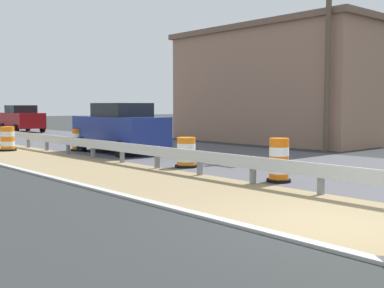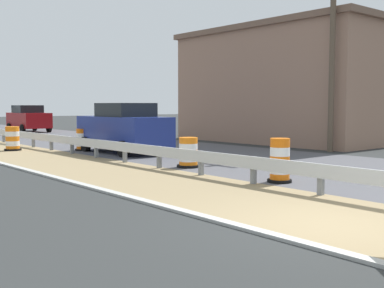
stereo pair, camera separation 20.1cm
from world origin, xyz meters
The scene contains 12 objects.
ground_plane centered at (0.00, 0.00, 0.00)m, with size 160.00×160.00×0.00m, color #2B2D2D.
median_dirt_strip centered at (0.57, 0.00, 0.00)m, with size 3.53×120.00×0.01m, color #8E7A56.
curb_near_edge centered at (-1.30, 0.00, 0.00)m, with size 0.20×120.00×0.11m, color #ADADA8.
guardrail_median centered at (2.10, 0.71, 0.52)m, with size 0.18×48.22×0.71m.
traffic_barrel_nearest centered at (2.87, 3.45, 0.52)m, with size 0.63×0.63×1.15m.
traffic_barrel_close centered at (3.01, 7.31, 0.43)m, with size 0.74×0.74×0.97m.
traffic_barrel_mid centered at (3.15, 14.72, 0.43)m, with size 0.67×0.67×0.96m.
traffic_barrel_far centered at (0.79, 16.71, 0.48)m, with size 0.73×0.73×1.06m.
car_lead_near_lane centered at (4.00, 12.71, 1.04)m, with size 2.19×4.73×2.08m.
car_trailing_near_lane centered at (7.16, 30.89, 1.00)m, with size 2.26×4.34×1.99m.
roadside_shop_near centered at (15.25, 12.52, 3.10)m, with size 8.17×11.81×6.17m.
utility_pole_near centered at (10.98, 7.35, 4.68)m, with size 0.24×1.80×9.04m.
Camera 1 is at (-7.03, -4.39, 1.99)m, focal length 45.17 mm.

